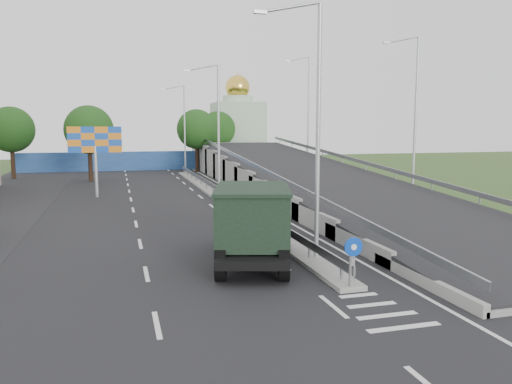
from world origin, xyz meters
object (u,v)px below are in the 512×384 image
object	(u,v)px
lamp_post_near	(314,118)
lamp_post_mid	(216,123)
sign_bollard	(352,262)
lamp_post_far	(183,124)
dump_truck	(253,219)
billboard	(95,144)
church	(238,128)

from	to	relation	value
lamp_post_near	lamp_post_mid	world-z (taller)	same
sign_bollard	lamp_post_far	world-z (taller)	lamp_post_far
sign_bollard	lamp_post_near	bearing A→B (deg)	88.36
sign_bollard	dump_truck	distance (m)	5.25
lamp_post_near	sign_bollard	bearing A→B (deg)	-91.64
lamp_post_far	dump_truck	distance (m)	39.36
lamp_post_near	billboard	distance (m)	23.87
lamp_post_mid	dump_truck	world-z (taller)	lamp_post_mid
lamp_post_near	dump_truck	bearing A→B (deg)	157.96
lamp_post_far	sign_bollard	bearing A→B (deg)	-90.14
lamp_post_near	church	size ratio (longest dim) A/B	0.73
sign_bollard	billboard	xyz separation A→B (m)	(-9.00, 25.83, 3.15)
lamp_post_mid	billboard	world-z (taller)	lamp_post_mid
sign_bollard	dump_truck	world-z (taller)	dump_truck
billboard	lamp_post_mid	bearing A→B (deg)	-12.38
church	billboard	xyz separation A→B (m)	(-19.00, -32.00, -1.12)
church	dump_truck	xyz separation A→B (m)	(-12.14, -53.09, -3.56)
sign_bollard	billboard	size ratio (longest dim) A/B	0.30
billboard	dump_truck	bearing A→B (deg)	-71.99
billboard	lamp_post_far	bearing A→B (deg)	63.16
lamp_post_mid	lamp_post_far	bearing A→B (deg)	90.00
lamp_post_near	church	world-z (taller)	church
church	sign_bollard	bearing A→B (deg)	-99.81
sign_bollard	lamp_post_mid	size ratio (longest dim) A/B	0.17
lamp_post_mid	sign_bollard	bearing A→B (deg)	-90.26
lamp_post_far	church	distance (m)	17.15
sign_bollard	billboard	distance (m)	27.53
church	billboard	bearing A→B (deg)	-120.70
sign_bollard	lamp_post_near	xyz separation A→B (m)	(0.11, 3.83, 4.77)
sign_bollard	lamp_post_mid	bearing A→B (deg)	89.74
sign_bollard	lamp_post_near	size ratio (longest dim) A/B	0.17
lamp_post_mid	church	xyz separation A→B (m)	(9.89, 34.00, -0.50)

